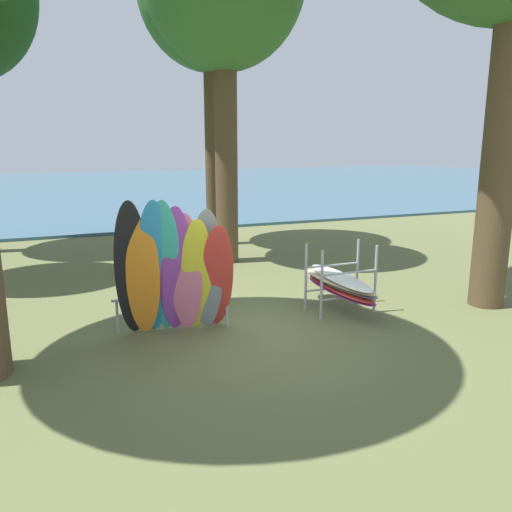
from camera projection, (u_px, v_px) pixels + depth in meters
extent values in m
plane|color=#60663D|center=(255.00, 335.00, 8.35)|extent=(80.00, 80.00, 0.00)
cube|color=#38607A|center=(99.00, 188.00, 33.87)|extent=(80.00, 36.00, 0.10)
cylinder|color=brown|center=(502.00, 133.00, 9.20)|extent=(0.64, 0.64, 6.42)
cylinder|color=brown|center=(211.00, 144.00, 14.99)|extent=(0.39, 0.39, 5.98)
cylinder|color=brown|center=(226.00, 150.00, 12.83)|extent=(0.56, 0.56, 5.70)
ellipsoid|color=black|center=(132.00, 270.00, 7.90)|extent=(0.62, 0.81, 2.25)
ellipsoid|color=orange|center=(143.00, 279.00, 7.98)|extent=(0.61, 0.66, 1.97)
ellipsoid|color=#2D8ED1|center=(154.00, 269.00, 7.99)|extent=(0.60, 0.85, 2.25)
ellipsoid|color=#38B2AD|center=(165.00, 269.00, 8.04)|extent=(0.68, 0.88, 2.25)
ellipsoid|color=purple|center=(175.00, 271.00, 8.09)|extent=(0.61, 0.77, 2.15)
ellipsoid|color=pink|center=(186.00, 274.00, 8.15)|extent=(0.64, 0.67, 2.03)
ellipsoid|color=yellow|center=(197.00, 276.00, 8.20)|extent=(0.62, 0.72, 1.94)
ellipsoid|color=gray|center=(207.00, 271.00, 8.23)|extent=(0.64, 0.69, 2.08)
ellipsoid|color=red|center=(217.00, 278.00, 8.30)|extent=(0.65, 0.82, 1.84)
cylinder|color=#9EA0A5|center=(117.00, 317.00, 8.37)|extent=(0.04, 0.04, 0.55)
cylinder|color=#9EA0A5|center=(227.00, 311.00, 8.68)|extent=(0.04, 0.04, 0.55)
cylinder|color=#9EA0A5|center=(173.00, 298.00, 8.46)|extent=(1.92, 0.42, 0.04)
cylinder|color=#9EA0A5|center=(322.00, 285.00, 8.92)|extent=(0.05, 0.05, 1.25)
cylinder|color=#9EA0A5|center=(375.00, 279.00, 9.32)|extent=(0.05, 0.05, 1.25)
cylinder|color=#9EA0A5|center=(306.00, 277.00, 9.47)|extent=(0.05, 0.05, 1.25)
cylinder|color=#9EA0A5|center=(357.00, 272.00, 9.86)|extent=(0.05, 0.05, 1.25)
cylinder|color=#9EA0A5|center=(348.00, 297.00, 9.18)|extent=(1.10, 0.04, 0.04)
cylinder|color=#9EA0A5|center=(349.00, 273.00, 9.08)|extent=(1.10, 0.04, 0.04)
cylinder|color=#9EA0A5|center=(332.00, 288.00, 9.73)|extent=(1.10, 0.04, 0.04)
cylinder|color=#9EA0A5|center=(332.00, 265.00, 9.63)|extent=(1.10, 0.04, 0.04)
ellipsoid|color=purple|center=(340.00, 290.00, 9.44)|extent=(0.57, 2.12, 0.06)
ellipsoid|color=red|center=(339.00, 287.00, 9.42)|extent=(0.51, 2.10, 0.06)
ellipsoid|color=gray|center=(341.00, 284.00, 9.42)|extent=(0.61, 2.12, 0.06)
ellipsoid|color=#C6B289|center=(338.00, 281.00, 9.38)|extent=(0.66, 2.13, 0.06)
ellipsoid|color=white|center=(340.00, 277.00, 9.39)|extent=(0.58, 2.12, 0.06)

